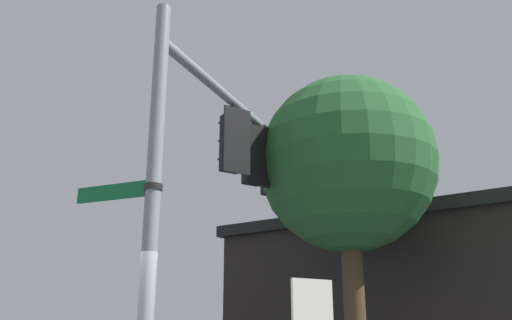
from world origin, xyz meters
TOP-DOWN VIEW (x-y plane):
  - signal_pole at (0.00, 0.00)m, footprint 0.21×0.21m
  - mast_arm at (2.50, 1.67)m, footprint 5.10×3.48m
  - traffic_light_nearest_pole at (1.98, 1.34)m, footprint 0.54×0.49m
  - traffic_light_mid_inner at (2.78, 1.87)m, footprint 0.54×0.49m
  - traffic_light_mid_outer at (3.57, 2.40)m, footprint 0.54×0.49m
  - traffic_light_arm_end at (4.37, 2.93)m, footprint 0.54×0.49m
  - street_name_sign at (-0.23, 0.35)m, footprint 0.83×1.18m
  - storefront_building at (9.63, 3.84)m, footprint 10.46×10.82m
  - tree_by_storefront at (4.69, 1.28)m, footprint 3.62×3.62m

SIDE VIEW (x-z plane):
  - storefront_building at x=9.63m, z-range 0.01..4.32m
  - signal_pole at x=0.00m, z-range 0.00..6.11m
  - street_name_sign at x=-0.23m, z-range 3.25..3.47m
  - traffic_light_nearest_pole at x=1.98m, z-range 4.10..5.41m
  - traffic_light_mid_inner at x=2.78m, z-range 4.10..5.41m
  - traffic_light_mid_outer at x=3.57m, z-range 4.10..5.41m
  - traffic_light_arm_end at x=4.37m, z-range 4.10..5.41m
  - tree_by_storefront at x=4.69m, z-range 1.46..8.07m
  - mast_arm at x=2.50m, z-range 5.45..5.63m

